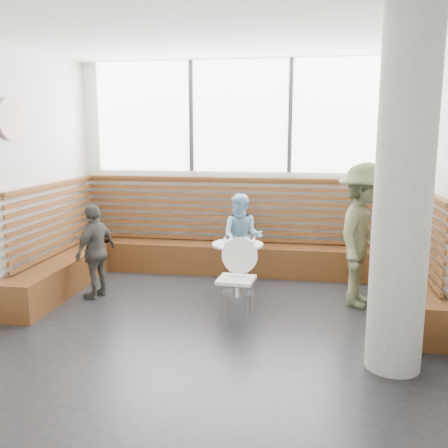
% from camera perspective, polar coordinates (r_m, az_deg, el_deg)
% --- Properties ---
extents(room, '(5.00, 5.00, 3.20)m').
position_cam_1_polar(room, '(5.25, -1.78, 4.49)').
color(room, silver).
rests_on(room, ground).
extents(booth, '(5.00, 2.50, 1.44)m').
position_cam_1_polar(booth, '(7.18, 1.01, -3.53)').
color(booth, '#4B2A12').
rests_on(booth, ground).
extents(concrete_column, '(0.50, 0.50, 3.20)m').
position_cam_1_polar(concrete_column, '(4.63, 19.78, 3.02)').
color(concrete_column, gray).
rests_on(concrete_column, ground).
extents(wall_art, '(0.03, 0.50, 0.50)m').
position_cam_1_polar(wall_art, '(6.52, -23.23, 10.99)').
color(wall_art, white).
rests_on(wall_art, room).
extents(cafe_table, '(0.68, 0.68, 0.70)m').
position_cam_1_polar(cafe_table, '(6.63, 1.55, -3.91)').
color(cafe_table, silver).
rests_on(cafe_table, ground).
extents(cafe_chair, '(0.44, 0.43, 0.91)m').
position_cam_1_polar(cafe_chair, '(5.91, 1.50, -5.38)').
color(cafe_chair, white).
rests_on(cafe_chair, ground).
extents(adult_man, '(1.02, 1.31, 1.79)m').
position_cam_1_polar(adult_man, '(6.37, 15.64, -1.26)').
color(adult_man, '#50593B').
rests_on(adult_man, ground).
extents(child_back, '(0.64, 0.51, 1.27)m').
position_cam_1_polar(child_back, '(7.24, 2.09, -1.57)').
color(child_back, '#7CB6D8').
rests_on(child_back, ground).
extents(child_left, '(0.49, 0.78, 1.23)m').
position_cam_1_polar(child_left, '(6.71, -14.45, -3.03)').
color(child_left, '#43423D').
rests_on(child_left, ground).
extents(plate_near, '(0.18, 0.18, 0.01)m').
position_cam_1_polar(plate_near, '(6.72, 1.12, -1.91)').
color(plate_near, white).
rests_on(plate_near, cafe_table).
extents(plate_far, '(0.20, 0.20, 0.01)m').
position_cam_1_polar(plate_far, '(6.74, 2.56, -1.89)').
color(plate_far, white).
rests_on(plate_far, cafe_table).
extents(glass_left, '(0.07, 0.07, 0.11)m').
position_cam_1_polar(glass_left, '(6.50, 0.30, -1.89)').
color(glass_left, white).
rests_on(glass_left, cafe_table).
extents(glass_mid, '(0.08, 0.08, 0.12)m').
position_cam_1_polar(glass_mid, '(6.50, 1.88, -1.87)').
color(glass_mid, white).
rests_on(glass_mid, cafe_table).
extents(glass_right, '(0.07, 0.07, 0.11)m').
position_cam_1_polar(glass_right, '(6.59, 3.27, -1.75)').
color(glass_right, white).
rests_on(glass_right, cafe_table).
extents(menu_card, '(0.20, 0.15, 0.00)m').
position_cam_1_polar(menu_card, '(6.40, 2.02, -2.60)').
color(menu_card, '#A5C64C').
rests_on(menu_card, cafe_table).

